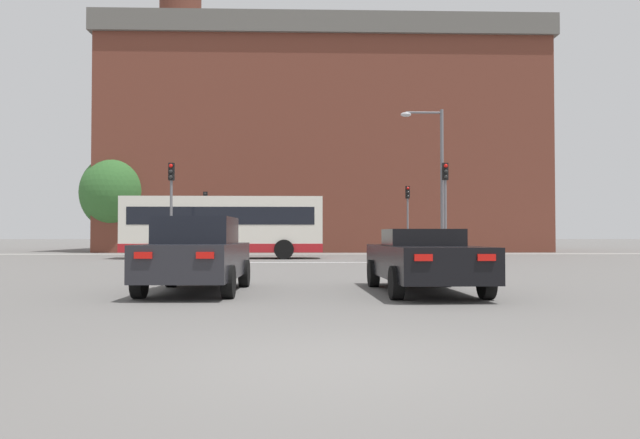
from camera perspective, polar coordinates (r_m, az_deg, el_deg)
The scene contains 15 objects.
ground_plane at distance 6.08m, azimuth 1.69°, elevation -12.94°, with size 400.00×400.00×0.00m, color #605E5B.
stop_line_strip at distance 27.87m, azimuth -1.02°, elevation -3.94°, with size 9.82×0.30×0.01m, color silver.
far_pavement at distance 40.31m, azimuth -1.25°, elevation -3.18°, with size 70.91×2.50×0.01m, color gray.
brick_civic_building at distance 51.99m, azimuth 0.02°, elevation 6.86°, with size 33.35×16.08×24.50m.
car_saloon_left at distance 13.55m, azimuth -11.17°, elevation -3.16°, with size 2.00×4.41×1.60m.
car_roadster_right at distance 13.43m, azimuth 9.45°, elevation -3.63°, with size 2.04×4.88×1.34m.
bus_crossing_lead at distance 32.98m, azimuth -8.79°, elevation -0.56°, with size 10.29×2.68×3.21m.
traffic_light_far_left at distance 39.86m, azimuth -10.45°, elevation 0.67°, with size 0.26×0.31×3.97m.
traffic_light_far_right at distance 40.31m, azimuth 8.02°, elevation 1.00°, with size 0.26×0.31×4.38m.
traffic_light_near_left at distance 29.25m, azimuth -13.45°, elevation 2.13°, with size 0.26×0.31×4.53m.
traffic_light_near_right at distance 29.61m, azimuth 11.40°, elevation 2.15°, with size 0.26×0.31×4.59m.
street_lamp_junction at distance 30.07m, azimuth 10.46°, elevation 4.62°, with size 2.04×0.36×7.19m.
pedestrian_waiting at distance 40.41m, azimuth -11.27°, elevation -1.76°, with size 0.28×0.43×1.68m.
pedestrian_walking_east at distance 41.93m, azimuth -13.61°, elevation -1.73°, with size 0.32×0.45×1.68m.
tree_by_building at distance 47.25m, azimuth -18.02°, elevation 2.33°, with size 5.27×5.27×7.05m.
Camera 1 is at (-0.36, -5.94, 1.21)m, focal length 35.00 mm.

